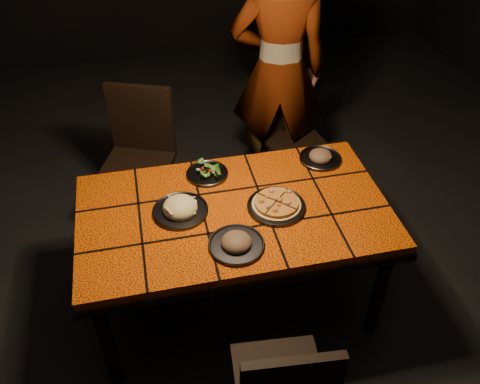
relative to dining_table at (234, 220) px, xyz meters
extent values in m
cube|color=black|center=(0.00, 0.00, -0.69)|extent=(6.00, 7.00, 0.04)
cube|color=#EB5307|center=(0.00, 0.00, 0.05)|extent=(1.60, 0.90, 0.05)
cube|color=black|center=(0.00, 0.00, 0.01)|extent=(1.62, 0.92, 0.04)
cylinder|color=black|center=(-0.72, -0.37, -0.34)|extent=(0.07, 0.07, 0.66)
cylinder|color=black|center=(0.72, -0.37, -0.34)|extent=(0.07, 0.07, 0.66)
cylinder|color=black|center=(-0.72, 0.37, -0.34)|extent=(0.07, 0.07, 0.66)
cylinder|color=black|center=(0.72, 0.37, -0.34)|extent=(0.07, 0.07, 0.66)
cube|color=black|center=(0.04, -0.80, -0.25)|extent=(0.43, 0.43, 0.04)
cylinder|color=black|center=(0.21, -0.65, -0.47)|extent=(0.03, 0.03, 0.40)
cylinder|color=black|center=(-0.11, -0.62, -0.47)|extent=(0.03, 0.03, 0.40)
cube|color=black|center=(-0.48, 0.85, -0.20)|extent=(0.57, 0.57, 0.04)
cube|color=black|center=(-0.41, 1.03, 0.06)|extent=(0.42, 0.20, 0.48)
cylinder|color=black|center=(-0.71, 0.75, -0.45)|extent=(0.04, 0.04, 0.45)
cylinder|color=black|center=(-0.38, 0.62, -0.45)|extent=(0.04, 0.04, 0.45)
cylinder|color=black|center=(-0.58, 1.08, -0.45)|extent=(0.04, 0.04, 0.45)
cylinder|color=black|center=(-0.25, 0.95, -0.45)|extent=(0.04, 0.04, 0.45)
cube|color=black|center=(0.65, 0.95, -0.24)|extent=(0.47, 0.47, 0.04)
cube|color=black|center=(0.61, 1.12, -0.01)|extent=(0.40, 0.11, 0.44)
cylinder|color=black|center=(0.52, 0.76, -0.47)|extent=(0.03, 0.03, 0.41)
cylinder|color=black|center=(0.83, 0.82, -0.47)|extent=(0.03, 0.03, 0.41)
cylinder|color=black|center=(0.46, 1.07, -0.47)|extent=(0.03, 0.03, 0.41)
cylinder|color=black|center=(0.77, 1.13, -0.47)|extent=(0.03, 0.03, 0.41)
imported|color=brown|center=(0.55, 1.13, 0.24)|extent=(0.74, 0.57, 1.81)
cylinder|color=#3E3E43|center=(0.22, -0.04, 0.08)|extent=(0.30, 0.30, 0.01)
torus|color=#3E3E43|center=(0.22, -0.04, 0.09)|extent=(0.31, 0.31, 0.01)
cylinder|color=tan|center=(0.22, -0.04, 0.10)|extent=(0.36, 0.36, 0.01)
cylinder|color=#CF8935|center=(0.22, -0.04, 0.11)|extent=(0.32, 0.32, 0.02)
cylinder|color=#3E3E43|center=(-0.27, 0.04, 0.08)|extent=(0.29, 0.29, 0.01)
torus|color=#3E3E43|center=(-0.27, 0.04, 0.09)|extent=(0.29, 0.29, 0.01)
ellipsoid|color=#FADFA4|center=(-0.27, 0.04, 0.11)|extent=(0.17, 0.17, 0.09)
cylinder|color=#3E3E43|center=(-0.09, 0.31, 0.08)|extent=(0.23, 0.23, 0.01)
torus|color=#3E3E43|center=(-0.09, 0.31, 0.09)|extent=(0.24, 0.24, 0.01)
cylinder|color=#3E3E43|center=(-0.04, -0.26, 0.08)|extent=(0.27, 0.27, 0.01)
torus|color=#3E3E43|center=(-0.04, -0.26, 0.09)|extent=(0.27, 0.27, 0.01)
ellipsoid|color=brown|center=(-0.04, -0.26, 0.11)|extent=(0.16, 0.16, 0.09)
cylinder|color=#3E3E43|center=(0.58, 0.31, 0.08)|extent=(0.24, 0.24, 0.01)
torus|color=#3E3E43|center=(0.58, 0.31, 0.09)|extent=(0.24, 0.24, 0.01)
ellipsoid|color=brown|center=(0.58, 0.31, 0.11)|extent=(0.15, 0.15, 0.08)
camera|label=1|loc=(-0.39, -1.91, 1.84)|focal=38.00mm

